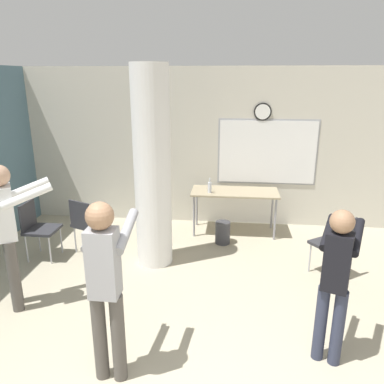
{
  "coord_description": "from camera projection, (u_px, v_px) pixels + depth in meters",
  "views": [
    {
      "loc": [
        0.27,
        -1.61,
        2.62
      ],
      "look_at": [
        -0.19,
        2.75,
        1.27
      ],
      "focal_mm": 35.0,
      "sensor_mm": 36.0,
      "label": 1
    }
  ],
  "objects": [
    {
      "name": "wall_back",
      "position": [
        217.0,
        148.0,
        6.72
      ],
      "size": [
        8.0,
        0.15,
        2.8
      ],
      "color": "beige",
      "rests_on": "ground_plane"
    },
    {
      "name": "waste_bin",
      "position": [
        223.0,
        233.0,
        6.11
      ],
      "size": [
        0.24,
        0.24,
        0.37
      ],
      "color": "#38383D",
      "rests_on": "ground_plane"
    },
    {
      "name": "person_watching_back",
      "position": [
        9.0,
        227.0,
        4.19
      ],
      "size": [
        0.69,
        0.61,
        1.73
      ],
      "color": "#514C47",
      "rests_on": "ground_plane"
    },
    {
      "name": "support_pillar",
      "position": [
        152.0,
        169.0,
        5.15
      ],
      "size": [
        0.51,
        0.51,
        2.8
      ],
      "color": "white",
      "rests_on": "ground_plane"
    },
    {
      "name": "chair_mid_room",
      "position": [
        336.0,
        242.0,
        4.98
      ],
      "size": [
        0.61,
        0.61,
        0.87
      ],
      "color": "#2D2D33",
      "rests_on": "ground_plane"
    },
    {
      "name": "person_playing_front",
      "position": [
        106.0,
        279.0,
        3.15
      ],
      "size": [
        0.37,
        0.66,
        1.68
      ],
      "color": "#514C47",
      "rests_on": "ground_plane"
    },
    {
      "name": "bottle_on_table",
      "position": [
        210.0,
        187.0,
        6.27
      ],
      "size": [
        0.06,
        0.06,
        0.25
      ],
      "color": "silver",
      "rests_on": "folding_table"
    },
    {
      "name": "chair_by_left_wall",
      "position": [
        37.0,
        226.0,
        5.54
      ],
      "size": [
        0.45,
        0.45,
        0.87
      ],
      "color": "#2D2D33",
      "rests_on": "ground_plane"
    },
    {
      "name": "person_playing_side",
      "position": [
        336.0,
        275.0,
        3.37
      ],
      "size": [
        0.49,
        0.65,
        1.54
      ],
      "color": "#2D3347",
      "rests_on": "ground_plane"
    },
    {
      "name": "chair_near_pillar",
      "position": [
        87.0,
        222.0,
        5.69
      ],
      "size": [
        0.58,
        0.58,
        0.87
      ],
      "color": "#2D2D33",
      "rests_on": "ground_plane"
    },
    {
      "name": "folding_table",
      "position": [
        235.0,
        194.0,
        6.4
      ],
      "size": [
        1.47,
        0.63,
        0.75
      ],
      "color": "tan",
      "rests_on": "ground_plane"
    }
  ]
}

